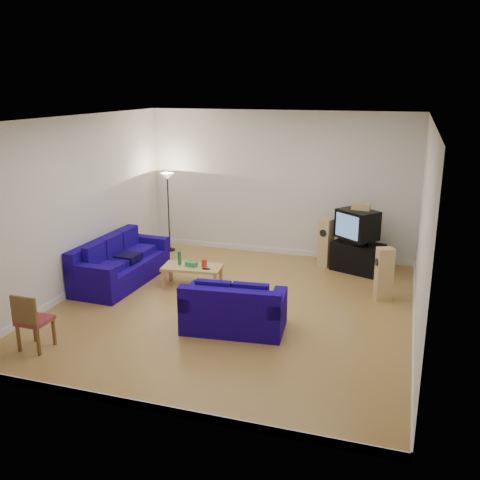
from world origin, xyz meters
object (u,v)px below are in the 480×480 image
(coffee_table, at_px, (192,269))
(tv_stand, at_px, (358,257))
(sofa_three_seat, at_px, (119,266))
(sofa_loveseat, at_px, (233,312))
(television, at_px, (357,224))

(coffee_table, distance_m, tv_stand, 3.44)
(sofa_three_seat, xyz_separation_m, sofa_loveseat, (2.81, -1.36, -0.02))
(sofa_loveseat, xyz_separation_m, coffee_table, (-1.35, 1.58, 0.05))
(sofa_three_seat, relative_size, tv_stand, 2.27)
(sofa_loveseat, height_order, tv_stand, sofa_loveseat)
(coffee_table, relative_size, television, 1.24)
(sofa_three_seat, bearing_deg, coffee_table, 100.36)
(coffee_table, bearing_deg, sofa_loveseat, -49.46)
(tv_stand, bearing_deg, sofa_loveseat, -94.29)
(tv_stand, relative_size, television, 1.06)
(tv_stand, height_order, television, television)
(sofa_loveseat, xyz_separation_m, television, (1.52, 3.37, 0.71))
(coffee_table, height_order, tv_stand, tv_stand)
(television, bearing_deg, coffee_table, -108.89)
(television, bearing_deg, tv_stand, 71.97)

